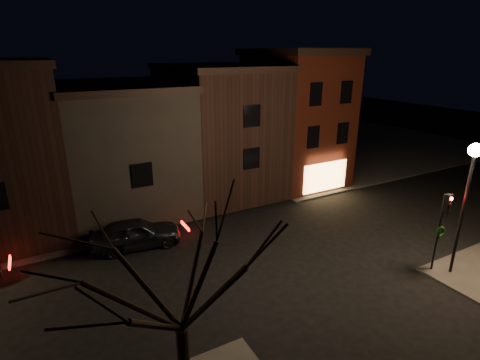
% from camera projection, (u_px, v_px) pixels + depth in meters
% --- Properties ---
extents(ground, '(120.00, 120.00, 0.00)m').
position_uv_depth(ground, '(277.00, 250.00, 20.66)').
color(ground, black).
rests_on(ground, ground).
extents(sidewalk_far_right, '(30.00, 30.00, 0.12)m').
position_uv_depth(sidewalk_far_right, '(321.00, 140.00, 46.31)').
color(sidewalk_far_right, '#2D2B28').
rests_on(sidewalk_far_right, ground).
extents(corner_building, '(6.50, 8.50, 10.50)m').
position_uv_depth(corner_building, '(296.00, 116.00, 30.39)').
color(corner_building, '#4A170D').
rests_on(corner_building, ground).
extents(row_building_a, '(7.30, 10.30, 9.40)m').
position_uv_depth(row_building_a, '(218.00, 129.00, 28.47)').
color(row_building_a, black).
rests_on(row_building_a, ground).
extents(row_building_b, '(7.80, 10.30, 8.40)m').
position_uv_depth(row_building_b, '(122.00, 146.00, 25.34)').
color(row_building_b, black).
rests_on(row_building_b, ground).
extents(street_lamp_near, '(0.60, 0.60, 6.48)m').
position_uv_depth(street_lamp_near, '(471.00, 174.00, 16.81)').
color(street_lamp_near, black).
rests_on(street_lamp_near, sidewalk_near_right).
extents(traffic_signal, '(0.58, 0.38, 4.05)m').
position_uv_depth(traffic_signal, '(443.00, 221.00, 17.72)').
color(traffic_signal, black).
rests_on(traffic_signal, sidewalk_near_right).
extents(bare_tree_left, '(5.60, 5.60, 7.50)m').
position_uv_depth(bare_tree_left, '(177.00, 259.00, 9.45)').
color(bare_tree_left, black).
rests_on(bare_tree_left, sidewalk_near_left).
extents(parked_car_a, '(5.07, 2.49, 1.66)m').
position_uv_depth(parked_car_a, '(136.00, 233.00, 20.79)').
color(parked_car_a, black).
rests_on(parked_car_a, ground).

